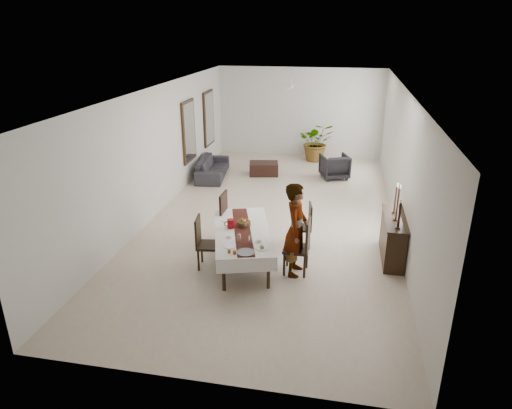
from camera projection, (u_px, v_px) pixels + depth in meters
name	position (u px, v px, depth m)	size (l,w,h in m)	color
floor	(274.00, 216.00, 11.77)	(6.00, 12.00, 0.00)	beige
ceiling	(276.00, 89.00, 10.59)	(6.00, 12.00, 0.02)	white
wall_back	(300.00, 113.00, 16.65)	(6.00, 0.02, 3.20)	silver
wall_front	(201.00, 282.00, 5.70)	(6.00, 0.02, 3.20)	silver
wall_left	(159.00, 150.00, 11.71)	(0.02, 12.00, 3.20)	silver
wall_right	(402.00, 162.00, 10.64)	(0.02, 12.00, 3.20)	silver
dining_table_top	(242.00, 232.00, 9.24)	(0.94, 2.25, 0.05)	black
table_leg_fl	(224.00, 275.00, 8.35)	(0.07, 0.07, 0.66)	black
table_leg_fr	(268.00, 273.00, 8.42)	(0.07, 0.07, 0.66)	black
table_leg_bl	(222.00, 227.00, 10.33)	(0.07, 0.07, 0.66)	black
table_leg_br	(258.00, 225.00, 10.40)	(0.07, 0.07, 0.66)	black
tablecloth_top	(242.00, 231.00, 9.23)	(1.11, 2.42, 0.01)	white
tablecloth_drape_left	(216.00, 238.00, 9.24)	(0.01, 2.42, 0.28)	white
tablecloth_drape_right	(269.00, 236.00, 9.33)	(0.01, 2.42, 0.28)	white
tablecloth_drape_near	(247.00, 266.00, 8.17)	(1.11, 0.01, 0.28)	white
tablecloth_drape_far	(239.00, 214.00, 10.40)	(1.11, 0.01, 0.28)	white
table_runner	(242.00, 230.00, 9.23)	(0.33, 2.34, 0.00)	#532017
red_pitcher	(231.00, 224.00, 9.31)	(0.14, 0.14, 0.19)	maroon
pitcher_handle	(227.00, 224.00, 9.30)	(0.11, 0.11, 0.02)	maroon
wine_glass_near	(250.00, 240.00, 8.65)	(0.07, 0.07, 0.16)	silver
wine_glass_mid	(239.00, 238.00, 8.72)	(0.07, 0.07, 0.16)	white
wine_glass_far	(245.00, 226.00, 9.25)	(0.07, 0.07, 0.16)	white
teacup_right	(259.00, 241.00, 8.72)	(0.08, 0.08, 0.06)	white
saucer_right	(259.00, 242.00, 8.73)	(0.14, 0.14, 0.01)	white
teacup_left	(229.00, 237.00, 8.89)	(0.08, 0.08, 0.06)	white
saucer_left	(229.00, 238.00, 8.90)	(0.14, 0.14, 0.01)	white
plate_near_right	(262.00, 248.00, 8.47)	(0.23, 0.23, 0.01)	white
bread_near_right	(262.00, 247.00, 8.46)	(0.08, 0.08, 0.08)	tan
plate_near_left	(230.00, 246.00, 8.55)	(0.23, 0.23, 0.01)	white
plate_far_left	(227.00, 220.00, 9.68)	(0.23, 0.23, 0.01)	white
serving_tray	(246.00, 252.00, 8.32)	(0.34, 0.34, 0.02)	#39393D
jam_jar_a	(234.00, 252.00, 8.26)	(0.06, 0.06, 0.07)	#8C4114
jam_jar_b	(229.00, 251.00, 8.31)	(0.06, 0.06, 0.07)	brown
fruit_basket	(244.00, 223.00, 9.43)	(0.28, 0.28, 0.09)	brown
fruit_red	(245.00, 220.00, 9.43)	(0.08, 0.08, 0.08)	#AA111D
fruit_green	(242.00, 220.00, 9.43)	(0.08, 0.08, 0.08)	olive
fruit_yellow	(244.00, 221.00, 9.37)	(0.08, 0.08, 0.08)	gold
chair_right_near_seat	(296.00, 249.00, 8.92)	(0.48, 0.48, 0.06)	black
chair_right_near_leg_fl	(304.00, 267.00, 8.80)	(0.05, 0.05, 0.48)	black
chair_right_near_leg_fr	(307.00, 257.00, 9.16)	(0.05, 0.05, 0.48)	black
chair_right_near_leg_bl	(284.00, 265.00, 8.88)	(0.05, 0.05, 0.48)	black
chair_right_near_leg_br	(287.00, 255.00, 9.24)	(0.05, 0.05, 0.48)	black
chair_right_near_back	(308.00, 235.00, 8.75)	(0.48, 0.04, 0.62)	black
chair_right_far_seat	(301.00, 228.00, 10.00)	(0.42, 0.42, 0.05)	black
chair_right_far_leg_fl	(309.00, 241.00, 9.93)	(0.04, 0.04, 0.42)	black
chair_right_far_leg_fr	(308.00, 234.00, 10.25)	(0.04, 0.04, 0.42)	black
chair_right_far_leg_bl	(293.00, 241.00, 9.93)	(0.04, 0.04, 0.42)	black
chair_right_far_leg_br	(292.00, 234.00, 10.25)	(0.04, 0.04, 0.42)	black
chair_right_far_back	(310.00, 216.00, 9.90)	(0.42, 0.04, 0.54)	black
chair_left_near_seat	(209.00, 245.00, 9.13)	(0.46, 0.46, 0.05)	black
chair_left_near_leg_fl	(202.00, 252.00, 9.40)	(0.05, 0.05, 0.45)	black
chair_left_near_leg_fr	(198.00, 261.00, 9.06)	(0.05, 0.05, 0.45)	black
chair_left_near_leg_bl	(220.00, 252.00, 9.38)	(0.05, 0.05, 0.45)	black
chair_left_near_leg_br	(217.00, 261.00, 9.04)	(0.05, 0.05, 0.45)	black
chair_left_near_back	(198.00, 231.00, 9.03)	(0.46, 0.04, 0.58)	black
chair_left_far_seat	(233.00, 221.00, 10.15)	(0.49, 0.49, 0.06)	black
chair_left_far_leg_fl	(228.00, 228.00, 10.48)	(0.05, 0.05, 0.49)	black
chair_left_far_leg_fr	(222.00, 235.00, 10.11)	(0.05, 0.05, 0.49)	black
chair_left_far_leg_bl	(245.00, 229.00, 10.39)	(0.05, 0.05, 0.49)	black
chair_left_far_leg_br	(240.00, 237.00, 10.03)	(0.05, 0.05, 0.49)	black
chair_left_far_back	(223.00, 206.00, 10.08)	(0.49, 0.04, 0.63)	black
woman	(296.00, 230.00, 8.73)	(0.68, 0.45, 1.87)	gray
sideboard_body	(393.00, 239.00, 9.49)	(0.40, 1.49, 0.89)	black
sideboard_top	(395.00, 218.00, 9.32)	(0.44, 1.55, 0.03)	black
candlestick_near_base	(398.00, 228.00, 8.81)	(0.10, 0.10, 0.03)	black
candlestick_near_shaft	(399.00, 215.00, 8.71)	(0.05, 0.05, 0.50)	black
candlestick_near_candle	(401.00, 201.00, 8.61)	(0.04, 0.04, 0.08)	white
candlestick_mid_base	(396.00, 220.00, 9.17)	(0.10, 0.10, 0.03)	black
candlestick_mid_shaft	(398.00, 204.00, 9.05)	(0.05, 0.05, 0.65)	black
candlestick_mid_candle	(400.00, 187.00, 8.91)	(0.04, 0.04, 0.08)	beige
candlestick_far_base	(394.00, 212.00, 9.53)	(0.10, 0.10, 0.03)	black
candlestick_far_shaft	(396.00, 199.00, 9.43)	(0.05, 0.05, 0.55)	black
candlestick_far_candle	(398.00, 185.00, 9.31)	(0.04, 0.04, 0.08)	silver
sofa	(213.00, 167.00, 14.69)	(2.09, 0.82, 0.61)	#2D2A2F
armchair	(334.00, 166.00, 14.54)	(0.81, 0.84, 0.76)	#242226
coffee_table	(264.00, 169.00, 14.91)	(0.92, 0.62, 0.41)	black
potted_plant	(316.00, 142.00, 16.32)	(1.24, 1.08, 1.38)	#315622
mirror_frame_near	(189.00, 131.00, 13.71)	(0.06, 1.05, 1.85)	black
mirror_glass_near	(190.00, 131.00, 13.70)	(0.01, 0.90, 1.70)	silver
mirror_frame_far	(209.00, 118.00, 15.63)	(0.06, 1.05, 1.85)	black
mirror_glass_far	(210.00, 118.00, 15.62)	(0.01, 0.90, 1.70)	white
fan_rod	(291.00, 79.00, 13.36)	(0.04, 0.04, 0.20)	silver
fan_hub	(291.00, 86.00, 13.44)	(0.16, 0.16, 0.08)	white
fan_blade_n	(292.00, 85.00, 13.76)	(0.10, 0.55, 0.01)	white
fan_blade_s	(289.00, 88.00, 13.12)	(0.10, 0.55, 0.01)	white
fan_blade_e	(303.00, 87.00, 13.38)	(0.55, 0.10, 0.01)	silver
fan_blade_w	(279.00, 86.00, 13.50)	(0.55, 0.10, 0.01)	silver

